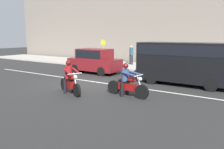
% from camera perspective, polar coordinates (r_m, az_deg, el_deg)
% --- Properties ---
extents(ground_plane, '(80.00, 80.00, 0.00)m').
position_cam_1_polar(ground_plane, '(13.03, -7.24, -2.46)').
color(ground_plane, '#282828').
extents(sidewalk_slab, '(40.00, 4.40, 0.14)m').
position_cam_1_polar(sidewalk_slab, '(19.66, 8.26, 1.84)').
color(sidewalk_slab, '#A8A399').
rests_on(sidewalk_slab, ground_plane).
extents(lane_marking_stripe, '(18.00, 0.14, 0.01)m').
position_cam_1_polar(lane_marking_stripe, '(13.99, -6.25, -1.58)').
color(lane_marking_stripe, silver).
rests_on(lane_marking_stripe, ground_plane).
extents(motorcycle_with_rider_crimson, '(2.03, 1.02, 1.59)m').
position_cam_1_polar(motorcycle_with_rider_crimson, '(10.97, -10.63, -1.41)').
color(motorcycle_with_rider_crimson, black).
rests_on(motorcycle_with_rider_crimson, ground_plane).
extents(motorcycle_with_rider_denim_blue, '(2.18, 0.70, 1.53)m').
position_cam_1_polar(motorcycle_with_rider_denim_blue, '(10.29, 3.84, -2.12)').
color(motorcycle_with_rider_denim_blue, black).
rests_on(motorcycle_with_rider_denim_blue, ground_plane).
extents(parked_hatchback_maroon, '(3.92, 1.76, 1.80)m').
position_cam_1_polar(parked_hatchback_maroon, '(16.76, -4.44, 3.54)').
color(parked_hatchback_maroon, maroon).
rests_on(parked_hatchback_maroon, ground_plane).
extents(parked_van_black, '(5.15, 1.96, 2.37)m').
position_cam_1_polar(parked_van_black, '(13.28, 17.95, 3.38)').
color(parked_van_black, black).
rests_on(parked_van_black, ground_plane).
extents(street_sign_post, '(0.44, 0.08, 2.27)m').
position_cam_1_polar(street_sign_post, '(20.36, -2.23, 6.32)').
color(street_sign_post, gray).
rests_on(street_sign_post, sidewalk_slab).
extents(pedestrian_bystander, '(0.34, 0.34, 1.72)m').
position_cam_1_polar(pedestrian_bystander, '(20.75, 4.88, 5.30)').
color(pedestrian_bystander, black).
rests_on(pedestrian_bystander, sidewalk_slab).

